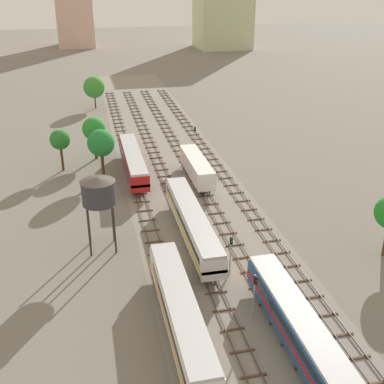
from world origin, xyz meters
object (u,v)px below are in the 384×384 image
diesel_railcar_centre_left_nearest (300,329)px  passenger_coach_left_mid (192,221)px  water_tower (98,191)px  diesel_railcar_far_left_near (181,311)px  diesel_railcar_far_left_far (133,160)px  freight_boxcar_centre_left_midfar (197,167)px  signal_post_mid (195,137)px  signal_post_near (254,291)px  signal_post_nearest (231,250)px

diesel_railcar_centre_left_nearest → passenger_coach_left_mid: same height
passenger_coach_left_mid → water_tower: 12.34m
diesel_railcar_far_left_near → diesel_railcar_far_left_far: size_ratio=1.00×
passenger_coach_left_mid → freight_boxcar_centre_left_midfar: size_ratio=1.57×
signal_post_mid → diesel_railcar_centre_left_nearest: bearing=-92.7°
diesel_railcar_centre_left_nearest → freight_boxcar_centre_left_midfar: diesel_railcar_centre_left_nearest is taller
diesel_railcar_centre_left_nearest → signal_post_near: signal_post_near is taller
water_tower → signal_post_nearest: water_tower is taller
diesel_railcar_far_left_near → water_tower: bearing=110.1°
diesel_railcar_far_left_far → signal_post_near: signal_post_near is taller
freight_boxcar_centre_left_midfar → signal_post_nearest: (-2.46, -27.17, 0.69)m
passenger_coach_left_mid → freight_boxcar_centre_left_midfar: 19.28m
diesel_railcar_centre_left_nearest → diesel_railcar_far_left_near: same height
freight_boxcar_centre_left_midfar → signal_post_mid: 12.32m
freight_boxcar_centre_left_midfar → signal_post_near: size_ratio=2.73×
diesel_railcar_centre_left_nearest → signal_post_nearest: (-2.45, 13.13, 0.54)m
diesel_railcar_far_left_far → water_tower: bearing=-105.5°
signal_post_near → passenger_coach_left_mid: bearing=98.5°
diesel_railcar_centre_left_nearest → signal_post_nearest: bearing=100.6°
signal_post_mid → diesel_railcar_far_left_near: bearing=-104.4°
diesel_railcar_far_left_near → passenger_coach_left_mid: size_ratio=0.93×
diesel_railcar_centre_left_nearest → diesel_railcar_far_left_far: 45.99m
diesel_railcar_far_left_near → signal_post_near: size_ratio=4.00×
diesel_railcar_far_left_near → passenger_coach_left_mid: (4.90, 16.97, 0.02)m
signal_post_near → signal_post_mid: signal_post_mid is taller
diesel_railcar_far_left_near → diesel_railcar_far_left_far: same height
diesel_railcar_far_left_near → water_tower: size_ratio=2.16×
diesel_railcar_centre_left_nearest → signal_post_nearest: 13.37m
signal_post_nearest → signal_post_near: (0.00, -7.93, 0.13)m
diesel_railcar_far_left_near → freight_boxcar_centre_left_midfar: diesel_railcar_far_left_near is taller
diesel_railcar_centre_left_nearest → diesel_railcar_far_left_far: (-9.80, 44.94, 0.00)m
freight_boxcar_centre_left_midfar → signal_post_mid: size_ratio=2.54×
signal_post_mid → signal_post_near: bearing=-95.9°
freight_boxcar_centre_left_midfar → diesel_railcar_far_left_far: diesel_railcar_far_left_far is taller
signal_post_near → diesel_railcar_far_left_near: bearing=-176.0°
diesel_railcar_far_left_far → signal_post_mid: size_ratio=3.71×
passenger_coach_left_mid → diesel_railcar_far_left_far: same height
passenger_coach_left_mid → signal_post_near: 16.65m
freight_boxcar_centre_left_midfar → signal_post_near: (-2.46, -35.10, 0.82)m
diesel_railcar_far_left_near → signal_post_near: (7.35, 0.51, 0.67)m
diesel_railcar_centre_left_nearest → passenger_coach_left_mid: 22.21m
signal_post_nearest → signal_post_mid: bearing=82.9°
diesel_railcar_centre_left_nearest → signal_post_near: bearing=115.2°
water_tower → signal_post_mid: water_tower is taller
diesel_railcar_far_left_far → signal_post_near: 40.42m
diesel_railcar_centre_left_nearest → passenger_coach_left_mid: (-4.90, 21.66, 0.02)m
diesel_railcar_far_left_far → signal_post_nearest: (7.35, -31.80, 0.54)m
water_tower → signal_post_near: 22.17m
diesel_railcar_far_left_far → signal_post_nearest: 32.65m
diesel_railcar_centre_left_nearest → freight_boxcar_centre_left_midfar: (0.01, 40.30, -0.15)m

